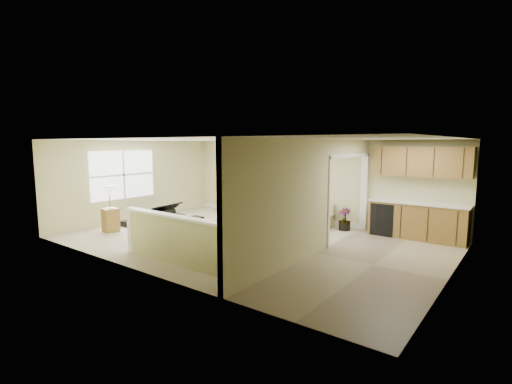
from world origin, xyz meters
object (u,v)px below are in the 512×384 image
Objects in this scene: palm_plant at (259,199)px; small_plant at (345,221)px; accent_table at (266,207)px; piano at (157,204)px; piano_bench at (189,227)px; loveseat at (307,215)px; lamp_stand at (110,212)px.

palm_plant is 2.11× the size of small_plant.
piano is at bearing -132.97° from accent_table.
loveseat is at bearing 57.80° from piano_bench.
piano reaches higher than loveseat.
accent_table is 4.55m from lamp_stand.
palm_plant is at bearing 87.68° from piano_bench.
palm_plant is at bearing 45.86° from piano.
piano reaches higher than small_plant.
piano is 3.19× the size of small_plant.
accent_table is 1.06× the size of small_plant.
lamp_stand is (-2.53, -3.78, 0.11)m from accent_table.
piano is 2.74× the size of piano_bench.
palm_plant is (-1.74, -0.03, 0.33)m from loveseat.
palm_plant reaches higher than small_plant.
accent_table is at bearing -16.97° from palm_plant.
lamp_stand is (-3.94, -3.91, 0.22)m from loveseat.
piano_bench is at bearing -19.39° from piano.
loveseat is at bearing -174.87° from small_plant.
piano_bench is 0.55× the size of palm_plant.
small_plant is (2.87, 0.13, -0.38)m from palm_plant.
loveseat is 1.77m from palm_plant.
loveseat reaches higher than accent_table.
piano is at bearing -151.08° from small_plant.
loveseat is (1.86, 2.95, 0.08)m from piano_bench.
accent_table is 0.52× the size of lamp_stand.
lamp_stand reaches higher than piano_bench.
piano_bench is at bearing -127.18° from loveseat.
palm_plant is 1.04× the size of lamp_stand.
piano_bench is at bearing -134.33° from small_plant.
palm_plant is (1.93, 2.51, 0.04)m from piano.
piano is 3.30m from accent_table.
small_plant is (2.98, 3.05, 0.02)m from piano_bench.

